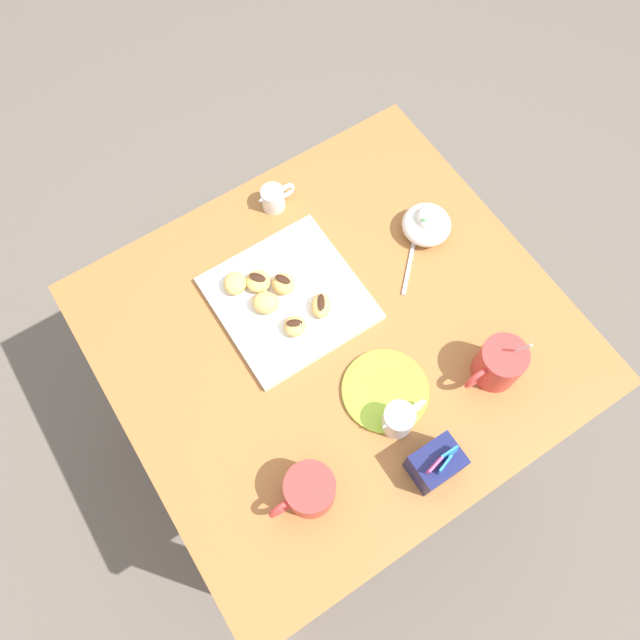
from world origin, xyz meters
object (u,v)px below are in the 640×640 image
object	(u,v)px
coffee_mug_red_right	(309,490)
beignet_1	(235,283)
pastry_plate_square	(289,298)
cream_pitcher_white	(399,419)
beignet_2	(266,303)
beignet_0	(283,284)
dining_table	(335,356)
coffee_mug_red_left	(499,363)
saucer_lime_left	(385,391)
beignet_3	(319,307)
beignet_5	(295,326)
chocolate_sauce_pitcher	(273,197)
ice_cream_bowl	(427,224)
beignet_4	(258,281)
sugar_caddy	(437,463)

from	to	relation	value
coffee_mug_red_right	beignet_1	bearing A→B (deg)	-102.59
pastry_plate_square	cream_pitcher_white	size ratio (longest dim) A/B	2.80
beignet_1	beignet_2	distance (m)	0.08
cream_pitcher_white	beignet_0	distance (m)	0.37
dining_table	coffee_mug_red_left	distance (m)	0.38
saucer_lime_left	beignet_3	world-z (taller)	beignet_3
cream_pitcher_white	beignet_5	size ratio (longest dim) A/B	2.28
beignet_2	pastry_plate_square	bearing A→B (deg)	172.67
saucer_lime_left	beignet_5	distance (m)	0.22
beignet_0	beignet_2	size ratio (longest dim) A/B	0.89
beignet_2	cream_pitcher_white	bearing A→B (deg)	103.90
coffee_mug_red_left	beignet_0	bearing A→B (deg)	-56.21
cream_pitcher_white	coffee_mug_red_right	bearing A→B (deg)	4.96
chocolate_sauce_pitcher	beignet_1	world-z (taller)	chocolate_sauce_pitcher
ice_cream_bowl	beignet_5	bearing A→B (deg)	7.35
coffee_mug_red_right	beignet_5	xyz separation A→B (m)	(-0.15, -0.29, -0.02)
coffee_mug_red_right	beignet_3	distance (m)	0.37
pastry_plate_square	beignet_2	world-z (taller)	beignet_2
cream_pitcher_white	beignet_4	bearing A→B (deg)	-79.66
beignet_5	saucer_lime_left	bearing A→B (deg)	111.70
beignet_0	pastry_plate_square	bearing A→B (deg)	83.47
coffee_mug_red_right	beignet_1	size ratio (longest dim) A/B	2.49
beignet_1	pastry_plate_square	bearing A→B (deg)	135.22
coffee_mug_red_right	beignet_1	xyz separation A→B (m)	(-0.10, -0.44, -0.01)
sugar_caddy	beignet_1	bearing A→B (deg)	-76.58
sugar_caddy	ice_cream_bowl	world-z (taller)	sugar_caddy
sugar_caddy	beignet_1	xyz separation A→B (m)	(0.13, -0.53, -0.01)
beignet_2	beignet_4	size ratio (longest dim) A/B	1.05
coffee_mug_red_right	beignet_0	bearing A→B (deg)	-115.43
beignet_3	sugar_caddy	bearing A→B (deg)	91.07
sugar_caddy	saucer_lime_left	distance (m)	0.17
coffee_mug_red_left	cream_pitcher_white	distance (m)	0.22
dining_table	chocolate_sauce_pitcher	distance (m)	0.38
dining_table	ice_cream_bowl	xyz separation A→B (m)	(-0.30, -0.09, 0.18)
sugar_caddy	beignet_3	bearing A→B (deg)	-88.93
sugar_caddy	saucer_lime_left	world-z (taller)	sugar_caddy
cream_pitcher_white	ice_cream_bowl	world-z (taller)	ice_cream_bowl
beignet_0	beignet_2	bearing A→B (deg)	17.73
saucer_lime_left	beignet_0	world-z (taller)	beignet_0
pastry_plate_square	chocolate_sauce_pitcher	bearing A→B (deg)	-113.94
coffee_mug_red_left	ice_cream_bowl	bearing A→B (deg)	-103.72
coffee_mug_red_right	saucer_lime_left	world-z (taller)	coffee_mug_red_right
cream_pitcher_white	beignet_2	distance (m)	0.36
sugar_caddy	beignet_0	world-z (taller)	sugar_caddy
pastry_plate_square	beignet_3	world-z (taller)	beignet_3
beignet_0	beignet_5	size ratio (longest dim) A/B	1.08
pastry_plate_square	ice_cream_bowl	xyz separation A→B (m)	(-0.34, 0.02, 0.03)
sugar_caddy	beignet_4	bearing A→B (deg)	-80.77
dining_table	beignet_5	world-z (taller)	beignet_5
pastry_plate_square	beignet_4	world-z (taller)	beignet_4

